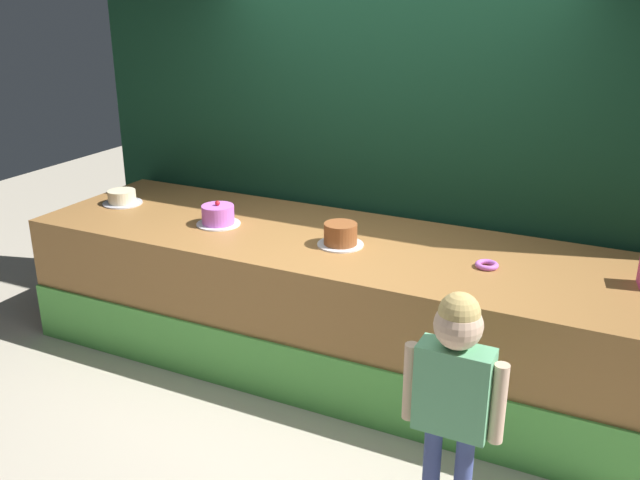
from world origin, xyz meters
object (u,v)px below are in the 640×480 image
cake_center (218,216)px  cake_right (340,235)px  child_figure (454,382)px  cake_left (122,198)px  donut (487,265)px

cake_center → cake_right: 0.92m
child_figure → cake_right: (-1.06, 1.09, 0.17)m
cake_left → cake_center: cake_center is taller
donut → cake_right: (-0.92, -0.04, 0.05)m
child_figure → cake_right: bearing=134.1°
donut → cake_center: (-1.84, -0.05, 0.05)m
cake_center → child_figure: bearing=-28.8°
cake_center → cake_right: (0.92, 0.01, 0.00)m
child_figure → cake_left: size_ratio=4.16×
cake_left → cake_right: cake_right is taller
child_figure → cake_center: (-1.98, 1.09, 0.17)m
child_figure → cake_left: bearing=158.0°
cake_right → cake_center: bearing=-179.7°
child_figure → cake_left: 3.13m
cake_left → cake_center: bearing=-5.2°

